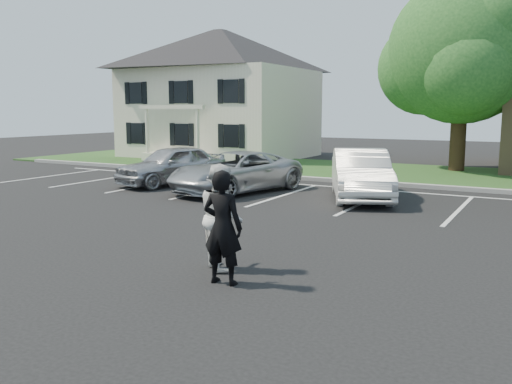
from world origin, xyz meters
TOP-DOWN VIEW (x-y plane):
  - ground_plane at (0.00, 0.00)m, footprint 90.00×90.00m
  - curb at (0.00, 12.00)m, footprint 40.00×0.30m
  - grass_strip at (0.00, 16.00)m, footprint 44.00×8.00m
  - stall_lines at (1.40, 8.95)m, footprint 34.00×5.36m
  - house at (-13.00, 19.97)m, footprint 10.30×9.22m
  - tree at (1.21, 18.20)m, footprint 7.80×7.20m
  - man_black_suit at (0.43, -0.91)m, footprint 0.73×0.51m
  - man_white_shirt at (-0.08, -0.15)m, footprint 1.17×1.16m
  - car_silver_west at (-7.75, 8.30)m, footprint 2.98×4.76m
  - car_silver_minivan at (-4.61, 7.84)m, footprint 3.50×5.52m
  - car_white_sedan at (-0.34, 8.59)m, footprint 3.46×5.10m

SIDE VIEW (x-z plane):
  - ground_plane at x=0.00m, z-range 0.00..0.00m
  - stall_lines at x=1.40m, z-range 0.00..0.01m
  - grass_strip at x=0.00m, z-range 0.00..0.08m
  - curb at x=0.00m, z-range 0.00..0.15m
  - car_silver_minivan at x=-4.61m, z-range 0.00..1.42m
  - car_silver_west at x=-7.75m, z-range 0.00..1.51m
  - car_white_sedan at x=-0.34m, z-range 0.00..1.59m
  - man_black_suit at x=0.43m, z-range 0.00..1.90m
  - man_white_shirt at x=-0.08m, z-range 0.00..1.91m
  - house at x=-13.00m, z-range 0.03..7.63m
  - tree at x=1.21m, z-range 0.95..9.75m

